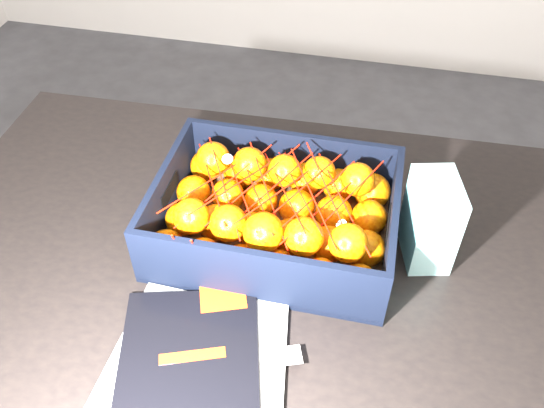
% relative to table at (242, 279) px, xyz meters
% --- Properties ---
extents(ground, '(3.50, 3.50, 0.00)m').
position_rel_table_xyz_m(ground, '(-0.20, 0.26, -0.65)').
color(ground, '#343436').
rests_on(ground, ground).
extents(table, '(1.22, 0.84, 0.75)m').
position_rel_table_xyz_m(table, '(0.00, 0.00, 0.00)').
color(table, black).
rests_on(table, ground).
extents(magazine_stack, '(0.30, 0.34, 0.02)m').
position_rel_table_xyz_m(magazine_stack, '(-0.00, -0.26, 0.11)').
color(magazine_stack, beige).
rests_on(magazine_stack, table).
extents(produce_crate, '(0.42, 0.32, 0.12)m').
position_rel_table_xyz_m(produce_crate, '(0.06, 0.04, 0.14)').
color(produce_crate, brown).
rests_on(produce_crate, table).
extents(clementine_heap, '(0.40, 0.30, 0.12)m').
position_rel_table_xyz_m(clementine_heap, '(0.06, 0.04, 0.16)').
color(clementine_heap, orange).
rests_on(clementine_heap, produce_crate).
extents(mesh_net, '(0.35, 0.28, 0.09)m').
position_rel_table_xyz_m(mesh_net, '(0.05, 0.03, 0.21)').
color(mesh_net, red).
rests_on(mesh_net, clementine_heap).
extents(retail_carton, '(0.10, 0.12, 0.16)m').
position_rel_table_xyz_m(retail_carton, '(0.33, 0.06, 0.18)').
color(retail_carton, white).
rests_on(retail_carton, table).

